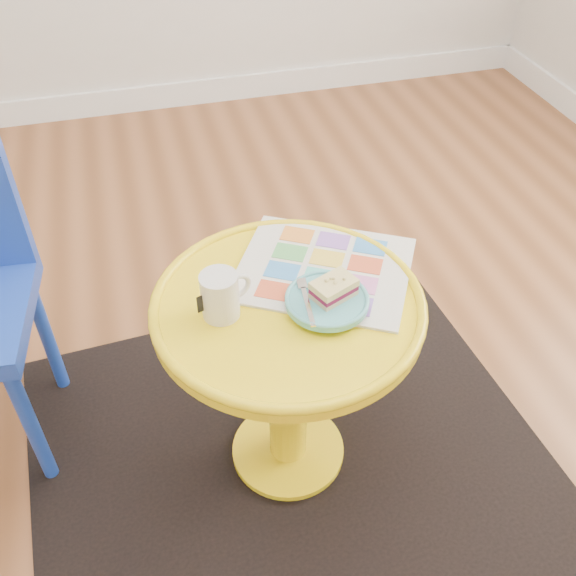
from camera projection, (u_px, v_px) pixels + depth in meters
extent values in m
plane|color=brown|center=(220.00, 430.00, 1.75)|extent=(4.00, 4.00, 0.00)
cube|color=white|center=(143.00, 98.00, 3.14)|extent=(4.00, 0.02, 0.12)
cube|color=black|center=(288.00, 452.00, 1.69)|extent=(1.37, 1.18, 0.01)
cylinder|color=yellow|center=(288.00, 450.00, 1.69)|extent=(0.29, 0.29, 0.02)
cylinder|color=yellow|center=(288.00, 387.00, 1.52)|extent=(0.09, 0.09, 0.49)
cylinder|color=yellow|center=(288.00, 307.00, 1.34)|extent=(0.57, 0.57, 0.03)
cylinder|color=#1C3FB7|center=(32.00, 428.00, 1.52)|extent=(0.04, 0.04, 0.39)
cylinder|color=#1C3FB7|center=(47.00, 338.00, 1.74)|extent=(0.04, 0.04, 0.39)
cube|color=silver|center=(324.00, 269.00, 1.41)|extent=(0.48, 0.46, 0.01)
cylinder|color=silver|center=(220.00, 296.00, 1.28)|extent=(0.08, 0.08, 0.10)
torus|color=silver|center=(238.00, 286.00, 1.29)|extent=(0.06, 0.03, 0.06)
cylinder|color=#D1B78C|center=(218.00, 279.00, 1.25)|extent=(0.07, 0.07, 0.01)
cylinder|color=#58B4BB|center=(327.00, 304.00, 1.32)|extent=(0.07, 0.07, 0.01)
cylinder|color=#58B4BB|center=(327.00, 301.00, 1.31)|extent=(0.17, 0.17, 0.01)
cube|color=#D3BC8C|center=(333.00, 293.00, 1.31)|extent=(0.10, 0.09, 0.01)
cube|color=maroon|center=(334.00, 289.00, 1.30)|extent=(0.10, 0.09, 0.01)
cube|color=#EADB8C|center=(334.00, 284.00, 1.29)|extent=(0.10, 0.09, 0.02)
cube|color=silver|center=(308.00, 307.00, 1.28)|extent=(0.02, 0.12, 0.00)
cube|color=silver|center=(302.00, 284.00, 1.34)|extent=(0.02, 0.03, 0.00)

